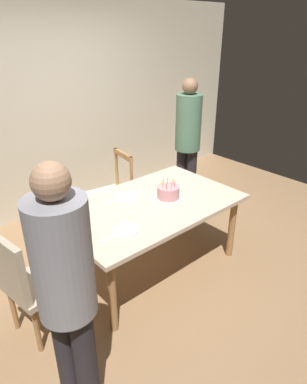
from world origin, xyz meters
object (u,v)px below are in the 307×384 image
at_px(plate_near_celebrant, 125,230).
at_px(person_guest, 188,138).
at_px(chair_upholstered, 27,281).
at_px(person_celebrant, 66,289).
at_px(birthday_cake, 168,193).
at_px(plate_far_side, 127,197).
at_px(chair_spindle_back, 112,195).
at_px(dining_table, 150,210).

xyz_separation_m(plate_near_celebrant, person_guest, (1.69, 0.90, 0.24)).
relative_size(chair_upholstered, person_celebrant, 0.56).
xyz_separation_m(birthday_cake, chair_upholstered, (-1.45, -0.00, -0.26)).
bearing_deg(birthday_cake, chair_upholstered, -179.95).
height_order(plate_far_side, person_guest, person_guest).
relative_size(plate_far_side, chair_upholstered, 0.23).
bearing_deg(person_celebrant, chair_spindle_back, 49.08).
height_order(birthday_cake, plate_far_side, birthday_cake).
bearing_deg(birthday_cake, plate_near_celebrant, -164.25).
relative_size(chair_upholstered, person_guest, 0.56).
bearing_deg(birthday_cake, person_celebrant, -153.18).
bearing_deg(person_guest, birthday_cake, -145.02).
relative_size(plate_near_celebrant, chair_spindle_back, 0.23).
distance_m(chair_upholstered, person_celebrant, 0.87).
bearing_deg(dining_table, chair_upholstered, -177.66).
bearing_deg(person_celebrant, dining_table, 31.90).
distance_m(chair_spindle_back, chair_upholstered, 1.67).
distance_m(dining_table, plate_near_celebrant, 0.54).
height_order(plate_near_celebrant, person_guest, person_guest).
distance_m(birthday_cake, person_celebrant, 1.67).
relative_size(chair_spindle_back, person_celebrant, 0.56).
distance_m(plate_far_side, chair_spindle_back, 0.71).
bearing_deg(birthday_cake, dining_table, 165.79).
distance_m(birthday_cake, person_guest, 1.26).
xyz_separation_m(birthday_cake, person_guest, (1.02, 0.71, 0.18)).
xyz_separation_m(plate_near_celebrant, plate_far_side, (0.39, 0.48, 0.00)).
bearing_deg(chair_upholstered, birthday_cake, 0.05).
xyz_separation_m(dining_table, plate_far_side, (-0.09, 0.24, 0.08)).
bearing_deg(person_celebrant, chair_upholstered, 87.88).
xyz_separation_m(dining_table, chair_upholstered, (-1.25, -0.05, -0.12)).
xyz_separation_m(chair_upholstered, person_celebrant, (-0.03, -0.75, 0.44)).
distance_m(plate_near_celebrant, chair_upholstered, 0.83).
relative_size(chair_spindle_back, person_guest, 0.56).
xyz_separation_m(plate_near_celebrant, chair_spindle_back, (0.62, 1.09, -0.28)).
distance_m(plate_far_side, person_guest, 1.39).
bearing_deg(person_guest, plate_far_side, -162.00).
xyz_separation_m(birthday_cake, person_celebrant, (-1.48, -0.75, 0.18)).
bearing_deg(plate_near_celebrant, chair_upholstered, 166.36).
distance_m(person_celebrant, person_guest, 2.89).
xyz_separation_m(dining_table, chair_spindle_back, (0.15, 0.85, -0.20)).
height_order(dining_table, birthday_cake, birthday_cake).
height_order(plate_near_celebrant, plate_far_side, same).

